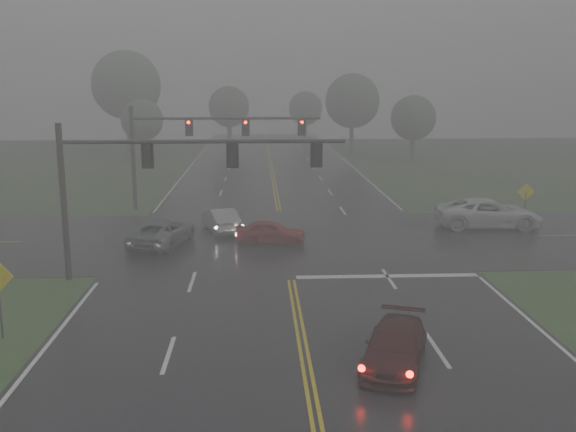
{
  "coord_description": "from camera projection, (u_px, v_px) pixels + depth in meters",
  "views": [
    {
      "loc": [
        -1.5,
        -14.0,
        8.81
      ],
      "look_at": [
        -0.05,
        16.0,
        2.6
      ],
      "focal_mm": 40.0,
      "sensor_mm": 36.0,
      "label": 1
    }
  ],
  "objects": [
    {
      "name": "pickup_white",
      "position": [
        488.0,
        227.0,
        40.05
      ],
      "size": [
        6.56,
        3.28,
        1.78
      ],
      "primitive_type": "imported",
      "rotation": [
        0.0,
        0.0,
        1.52
      ],
      "color": "silver",
      "rests_on": "ground"
    },
    {
      "name": "signal_gantry_near",
      "position": [
        151.0,
        170.0,
        28.65
      ],
      "size": [
        12.79,
        0.31,
        7.13
      ],
      "color": "black",
      "rests_on": "ground"
    },
    {
      "name": "tree_ne_a",
      "position": [
        352.0,
        101.0,
        80.96
      ],
      "size": [
        6.89,
        6.89,
        10.12
      ],
      "color": "#342B21",
      "rests_on": "ground"
    },
    {
      "name": "tree_n_mid",
      "position": [
        229.0,
        107.0,
        90.96
      ],
      "size": [
        5.79,
        5.79,
        8.51
      ],
      "color": "#342B21",
      "rests_on": "ground"
    },
    {
      "name": "car_grey",
      "position": [
        163.0,
        245.0,
        35.59
      ],
      "size": [
        3.63,
        5.72,
        1.47
      ],
      "primitive_type": "imported",
      "rotation": [
        0.0,
        0.0,
        2.9
      ],
      "color": "#5B5D62",
      "rests_on": "ground"
    },
    {
      "name": "stop_bar",
      "position": [
        387.0,
        277.0,
        29.85
      ],
      "size": [
        8.5,
        0.5,
        0.01
      ],
      "primitive_type": "cube",
      "color": "silver",
      "rests_on": "ground"
    },
    {
      "name": "sedan_red",
      "position": [
        271.0,
        244.0,
        35.98
      ],
      "size": [
        4.07,
        2.08,
        1.33
      ],
      "primitive_type": "imported",
      "rotation": [
        0.0,
        0.0,
        1.44
      ],
      "color": "maroon",
      "rests_on": "ground"
    },
    {
      "name": "sign_diamond_east",
      "position": [
        526.0,
        197.0,
        40.14
      ],
      "size": [
        1.14,
        0.12,
        2.75
      ],
      "rotation": [
        0.0,
        0.0,
        0.06
      ],
      "color": "black",
      "rests_on": "ground"
    },
    {
      "name": "signal_gantry_far",
      "position": [
        192.0,
        137.0,
        44.91
      ],
      "size": [
        13.33,
        0.37,
        7.3
      ],
      "color": "black",
      "rests_on": "ground"
    },
    {
      "name": "tree_e_near",
      "position": [
        413.0,
        118.0,
        73.28
      ],
      "size": [
        5.14,
        5.14,
        7.55
      ],
      "color": "#342B21",
      "rests_on": "ground"
    },
    {
      "name": "tree_nw_b",
      "position": [
        126.0,
        85.0,
        83.3
      ],
      "size": [
        8.92,
        8.92,
        13.1
      ],
      "color": "#342B21",
      "rests_on": "ground"
    },
    {
      "name": "tree_n_far",
      "position": [
        306.0,
        108.0,
        100.14
      ],
      "size": [
        5.25,
        5.25,
        7.71
      ],
      "color": "#342B21",
      "rests_on": "ground"
    },
    {
      "name": "tree_nw_a",
      "position": [
        142.0,
        120.0,
        74.03
      ],
      "size": [
        4.85,
        4.85,
        7.13
      ],
      "color": "#342B21",
      "rests_on": "ground"
    },
    {
      "name": "sedan_maroon",
      "position": [
        394.0,
        365.0,
        20.44
      ],
      "size": [
        3.15,
        4.73,
        1.27
      ],
      "primitive_type": "imported",
      "rotation": [
        0.0,
        0.0,
        -0.34
      ],
      "color": "#360B09",
      "rests_on": "ground"
    },
    {
      "name": "cross_street",
      "position": [
        284.0,
        239.0,
        37.07
      ],
      "size": [
        120.0,
        14.0,
        0.02
      ],
      "primitive_type": "cube",
      "color": "black",
      "rests_on": "ground"
    },
    {
      "name": "sedan_silver",
      "position": [
        221.0,
        231.0,
        39.0
      ],
      "size": [
        2.71,
        4.6,
        1.43
      ],
      "primitive_type": "imported",
      "rotation": [
        0.0,
        0.0,
        3.44
      ],
      "color": "#95989C",
      "rests_on": "ground"
    },
    {
      "name": "main_road",
      "position": [
        285.0,
        248.0,
        35.11
      ],
      "size": [
        18.0,
        160.0,
        0.02
      ],
      "primitive_type": "cube",
      "color": "black",
      "rests_on": "ground"
    }
  ]
}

